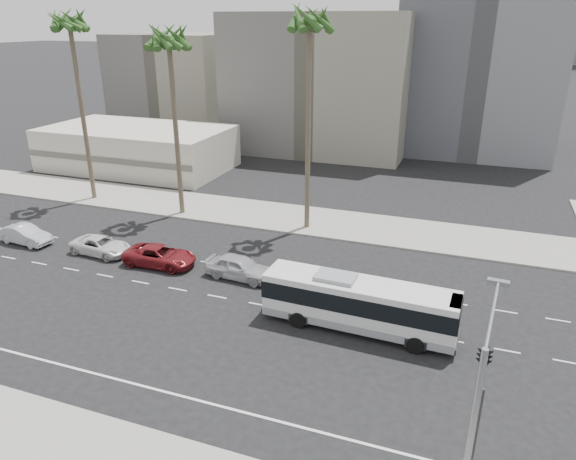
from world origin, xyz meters
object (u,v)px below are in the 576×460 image
at_px(car_b, 160,256).
at_px(palm_mid, 169,46).
at_px(car_c, 101,246).
at_px(palm_far, 70,27).
at_px(traffic_signal, 484,364).
at_px(streetlight_corner, 473,426).
at_px(palm_near, 310,28).
at_px(car_a, 239,267).
at_px(city_bus, 359,303).
at_px(car_d, 25,235).

relative_size(car_b, palm_mid, 0.33).
bearing_deg(car_c, palm_far, 43.92).
bearing_deg(palm_far, car_b, -36.67).
bearing_deg(traffic_signal, streetlight_corner, -91.90).
bearing_deg(streetlight_corner, palm_far, 149.36).
bearing_deg(streetlight_corner, palm_mid, 140.64).
relative_size(palm_near, palm_mid, 1.09).
height_order(traffic_signal, palm_mid, palm_mid).
xyz_separation_m(car_c, palm_mid, (1.25, 10.18, 14.38)).
xyz_separation_m(car_a, palm_far, (-21.47, 11.08, 15.60)).
relative_size(car_c, palm_far, 0.27).
xyz_separation_m(traffic_signal, palm_far, (-37.49, 23.46, 11.31)).
distance_m(palm_mid, palm_far, 10.91).
bearing_deg(city_bus, car_c, 172.52).
xyz_separation_m(car_c, car_d, (-7.16, -0.41, 0.07)).
distance_m(car_d, palm_near, 28.25).
relative_size(car_b, streetlight_corner, 0.63).
height_order(palm_mid, palm_far, palm_far).
xyz_separation_m(car_b, car_c, (-5.50, 0.20, -0.07)).
distance_m(car_c, streetlight_corner, 32.11).
xyz_separation_m(car_a, car_b, (-6.43, -0.12, -0.09)).
distance_m(car_b, streetlight_corner, 27.38).
distance_m(traffic_signal, palm_near, 29.60).
bearing_deg(palm_far, palm_mid, -4.40).
xyz_separation_m(traffic_signal, palm_mid, (-26.70, 22.63, 9.93)).
xyz_separation_m(car_a, car_c, (-11.93, 0.07, -0.16)).
bearing_deg(palm_near, palm_far, 179.27).
relative_size(car_c, car_d, 1.07).
bearing_deg(city_bus, traffic_signal, -50.77).
height_order(palm_near, palm_mid, palm_near).
distance_m(car_c, palm_near, 23.39).
bearing_deg(car_b, palm_mid, 20.27).
height_order(city_bus, car_b, city_bus).
xyz_separation_m(car_d, streetlight_corner, (34.87, -15.27, 4.08)).
distance_m(palm_near, palm_far, 23.01).
height_order(car_c, car_d, car_d).
height_order(car_d, streetlight_corner, streetlight_corner).
bearing_deg(car_a, palm_near, -3.92).
height_order(car_c, palm_near, palm_near).
bearing_deg(car_b, car_c, 85.95).
relative_size(palm_near, palm_far, 1.01).
bearing_deg(car_a, car_b, 95.31).
bearing_deg(palm_mid, car_c, -97.00).
height_order(car_b, car_c, car_b).
distance_m(streetlight_corner, palm_mid, 38.38).
height_order(car_a, palm_far, palm_far).
bearing_deg(car_b, streetlight_corner, -126.90).
bearing_deg(palm_far, car_d, -78.21).
bearing_deg(car_a, car_c, 93.87).
relative_size(car_d, palm_near, 0.25).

